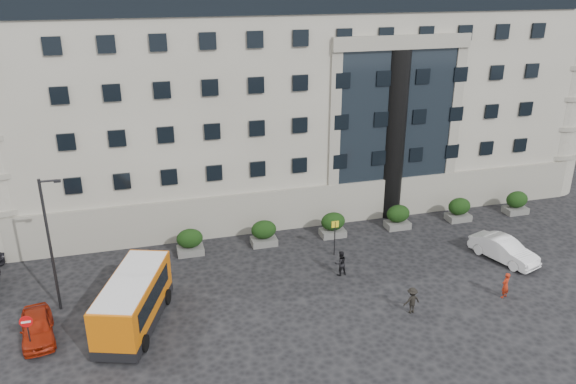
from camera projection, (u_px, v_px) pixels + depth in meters
name	position (u px, v px, depth m)	size (l,w,h in m)	color
ground	(275.00, 305.00, 32.74)	(120.00, 120.00, 0.00)	black
civic_building	(278.00, 80.00, 50.63)	(44.00, 24.00, 18.00)	gray
entrance_column	(393.00, 136.00, 42.57)	(1.80, 1.80, 13.00)	black
hedge_a	(190.00, 242.00, 38.38)	(1.80, 1.26, 1.84)	#51504E
hedge_b	(264.00, 233.00, 39.68)	(1.80, 1.26, 1.84)	#51504E
hedge_c	(333.00, 224.00, 40.99)	(1.80, 1.26, 1.84)	#51504E
hedge_d	(398.00, 217.00, 42.29)	(1.80, 1.26, 1.84)	#51504E
hedge_e	(459.00, 209.00, 43.59)	(1.80, 1.26, 1.84)	#51504E
hedge_f	(517.00, 202.00, 44.89)	(1.80, 1.26, 1.84)	#51504E
street_lamp	(50.00, 241.00, 30.83)	(1.16, 0.18, 8.00)	#262628
bus_stop_sign	(335.00, 232.00, 37.96)	(0.50, 0.08, 2.52)	#262628
no_entry_sign	(27.00, 327.00, 27.95)	(0.64, 0.16, 2.32)	#262628
minibus	(133.00, 300.00, 30.39)	(4.53, 7.30, 2.88)	#CD6009
red_truck	(46.00, 195.00, 45.11)	(2.51, 5.18, 2.76)	#98170B
parked_car_a	(37.00, 327.00, 29.60)	(1.62, 4.02, 1.37)	#9A200B
parked_car_d	(69.00, 227.00, 40.95)	(2.43, 5.26, 1.46)	black
white_taxi	(504.00, 250.00, 37.62)	(1.64, 4.71, 1.55)	white
pedestrian_a	(505.00, 285.00, 33.29)	(0.59, 0.39, 1.63)	#A12410
pedestrian_b	(340.00, 263.00, 35.76)	(0.81, 0.63, 1.67)	black
pedestrian_c	(412.00, 300.00, 31.80)	(1.03, 0.59, 1.59)	black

